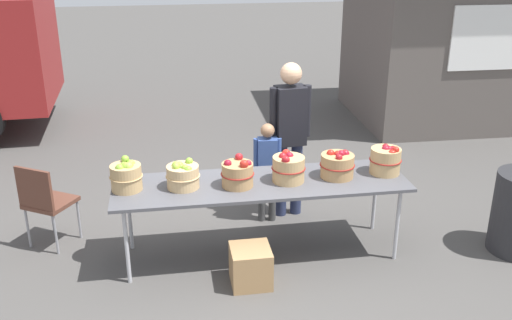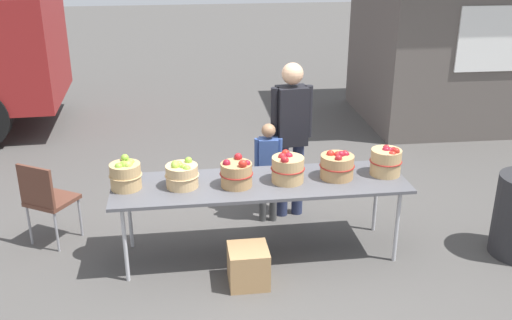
{
  "view_description": "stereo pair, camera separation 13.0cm",
  "coord_description": "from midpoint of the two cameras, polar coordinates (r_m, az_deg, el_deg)",
  "views": [
    {
      "loc": [
        -0.83,
        -4.79,
        2.91
      ],
      "look_at": [
        0.0,
        0.3,
        0.85
      ],
      "focal_mm": 40.66,
      "sensor_mm": 36.0,
      "label": 1
    },
    {
      "loc": [
        -0.7,
        -4.81,
        2.91
      ],
      "look_at": [
        0.0,
        0.3,
        0.85
      ],
      "focal_mm": 40.66,
      "sensor_mm": 36.0,
      "label": 2
    }
  ],
  "objects": [
    {
      "name": "ground_plane",
      "position": [
        5.66,
        -0.17,
        -9.14
      ],
      "size": [
        40.0,
        40.0,
        0.0
      ],
      "primitive_type": "plane",
      "color": "#474442"
    },
    {
      "name": "apple_basket_red_0",
      "position": [
        5.2,
        -2.53,
        -1.35
      ],
      "size": [
        0.3,
        0.3,
        0.28
      ],
      "color": "#A87F51",
      "rests_on": "market_table"
    },
    {
      "name": "apple_basket_green_1",
      "position": [
        5.21,
        -7.92,
        -1.53
      ],
      "size": [
        0.31,
        0.31,
        0.25
      ],
      "color": "tan",
      "rests_on": "market_table"
    },
    {
      "name": "produce_crate",
      "position": [
        5.14,
        -1.27,
        -10.39
      ],
      "size": [
        0.35,
        0.35,
        0.35
      ],
      "primitive_type": "cube",
      "color": "#A87F51",
      "rests_on": "ground"
    },
    {
      "name": "food_kiosk",
      "position": [
        9.93,
        18.58,
        11.85
      ],
      "size": [
        3.56,
        2.97,
        2.74
      ],
      "rotation": [
        0.0,
        0.0,
        -0.02
      ],
      "color": "#59514C",
      "rests_on": "ground"
    },
    {
      "name": "apple_basket_red_2",
      "position": [
        5.43,
        7.34,
        -0.45
      ],
      "size": [
        0.33,
        0.33,
        0.26
      ],
      "color": "#A87F51",
      "rests_on": "market_table"
    },
    {
      "name": "child_customer",
      "position": [
        5.99,
        0.5,
        -0.48
      ],
      "size": [
        0.29,
        0.17,
        1.09
      ],
      "rotation": [
        0.0,
        0.0,
        3.03
      ],
      "color": "#3F3F3F",
      "rests_on": "ground"
    },
    {
      "name": "folding_chair",
      "position": [
        5.93,
        -20.66,
        -3.61
      ],
      "size": [
        0.55,
        0.55,
        0.86
      ],
      "rotation": [
        0.0,
        0.0,
        2.59
      ],
      "color": "brown",
      "rests_on": "ground"
    },
    {
      "name": "market_table",
      "position": [
        5.33,
        -0.18,
        -2.55
      ],
      "size": [
        2.7,
        0.76,
        0.75
      ],
      "color": "#4C4C51",
      "rests_on": "ground"
    },
    {
      "name": "apple_basket_red_1",
      "position": [
        5.3,
        2.49,
        -0.81
      ],
      "size": [
        0.31,
        0.31,
        0.29
      ],
      "color": "tan",
      "rests_on": "market_table"
    },
    {
      "name": "vendor_adult",
      "position": [
        6.03,
        2.73,
        3.14
      ],
      "size": [
        0.44,
        0.25,
        1.67
      ],
      "rotation": [
        0.0,
        0.0,
        3.24
      ],
      "color": "#262D4C",
      "rests_on": "ground"
    },
    {
      "name": "apple_basket_green_0",
      "position": [
        5.25,
        -13.34,
        -1.53
      ],
      "size": [
        0.29,
        0.29,
        0.29
      ],
      "color": "tan",
      "rests_on": "market_table"
    },
    {
      "name": "apple_basket_red_3",
      "position": [
        5.58,
        11.99,
        0.01
      ],
      "size": [
        0.3,
        0.3,
        0.29
      ],
      "color": "tan",
      "rests_on": "market_table"
    }
  ]
}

